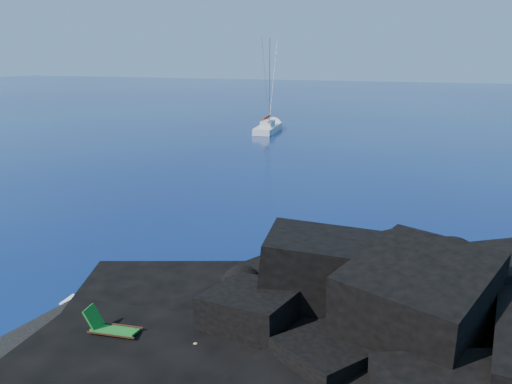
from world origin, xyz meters
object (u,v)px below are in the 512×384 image
sunbather (180,347)px  sailboat (268,131)px  deck_chair (115,324)px  marker_cone (95,318)px

sunbather → sailboat: bearing=79.2°
deck_chair → sunbather: deck_chair is taller
deck_chair → marker_cone: (-1.34, 0.59, -0.37)m
marker_cone → deck_chair: bearing=-24.0°
sailboat → deck_chair: 52.37m
sailboat → marker_cone: bearing=-84.9°
deck_chair → sunbather: (2.42, 0.20, -0.44)m
sailboat → sunbather: sailboat is taller
sunbather → marker_cone: (-3.76, 0.40, 0.06)m
deck_chair → sunbather: 2.47m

